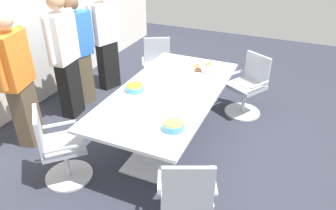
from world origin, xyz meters
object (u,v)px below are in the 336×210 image
at_px(conference_table, 168,100).
at_px(person_standing_3, 106,38).
at_px(office_chair_2, 248,88).
at_px(donut_platter, 207,68).
at_px(office_chair_1, 186,198).
at_px(person_standing_1, 65,55).
at_px(person_standing_2, 77,51).
at_px(snack_bowl_chips_orange, 135,87).
at_px(snack_bowl_cookies, 173,125).
at_px(person_standing_0, 18,79).
at_px(office_chair_0, 59,150).
at_px(office_chair_3, 158,69).

relative_size(conference_table, person_standing_3, 1.39).
distance_m(office_chair_2, person_standing_3, 2.45).
height_order(conference_table, donut_platter, donut_platter).
distance_m(office_chair_1, person_standing_3, 3.34).
height_order(person_standing_1, person_standing_2, person_standing_1).
distance_m(person_standing_1, snack_bowl_chips_orange, 1.25).
distance_m(person_standing_1, person_standing_2, 0.38).
height_order(snack_bowl_cookies, snack_bowl_chips_orange, same).
height_order(office_chair_2, snack_bowl_cookies, office_chair_2).
bearing_deg(person_standing_2, conference_table, 95.93).
height_order(person_standing_0, snack_bowl_chips_orange, person_standing_0).
relative_size(conference_table, office_chair_0, 2.64).
relative_size(office_chair_1, snack_bowl_cookies, 4.02).
bearing_deg(office_chair_2, person_standing_3, 32.63).
height_order(conference_table, office_chair_1, office_chair_1).
xyz_separation_m(person_standing_0, snack_bowl_chips_orange, (0.59, -1.29, -0.12)).
xyz_separation_m(conference_table, office_chair_3, (1.26, 0.74, -0.22)).
relative_size(office_chair_3, person_standing_0, 0.52).
distance_m(office_chair_1, person_standing_0, 2.52).
height_order(person_standing_2, donut_platter, person_standing_2).
xyz_separation_m(office_chair_0, donut_platter, (1.99, -1.05, 0.36)).
distance_m(office_chair_2, person_standing_2, 2.63).
bearing_deg(person_standing_2, donut_platter, 122.26).
bearing_deg(donut_platter, person_standing_1, 113.05).
bearing_deg(person_standing_2, office_chair_0, 48.78).
relative_size(snack_bowl_cookies, donut_platter, 0.57).
bearing_deg(person_standing_3, office_chair_2, 111.38).
relative_size(office_chair_0, snack_bowl_chips_orange, 3.84).
distance_m(person_standing_0, person_standing_3, 1.83).
distance_m(snack_bowl_chips_orange, donut_platter, 1.17).
relative_size(person_standing_0, snack_bowl_chips_orange, 7.42).
height_order(snack_bowl_cookies, donut_platter, snack_bowl_cookies).
xyz_separation_m(office_chair_1, donut_platter, (2.10, 0.50, 0.36)).
bearing_deg(person_standing_3, office_chair_1, 64.28).
xyz_separation_m(person_standing_2, snack_bowl_chips_orange, (-0.57, -1.29, -0.09)).
height_order(office_chair_0, person_standing_0, person_standing_0).
height_order(office_chair_2, office_chair_3, same).
height_order(office_chair_0, office_chair_3, same).
relative_size(snack_bowl_cookies, snack_bowl_chips_orange, 0.96).
xyz_separation_m(office_chair_0, person_standing_1, (1.21, 0.80, 0.55)).
distance_m(person_standing_0, person_standing_2, 1.16).
xyz_separation_m(office_chair_1, office_chair_2, (2.43, -0.07, 0.00)).
bearing_deg(conference_table, office_chair_2, -34.43).
bearing_deg(office_chair_2, conference_table, 86.14).
relative_size(conference_table, office_chair_1, 2.64).
bearing_deg(snack_bowl_cookies, person_standing_3, 47.48).
bearing_deg(person_standing_3, conference_table, 75.39).
bearing_deg(snack_bowl_cookies, office_chair_0, 109.08).
distance_m(office_chair_2, snack_bowl_chips_orange, 1.82).
xyz_separation_m(office_chair_2, office_chair_3, (0.09, 1.54, 0.00)).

